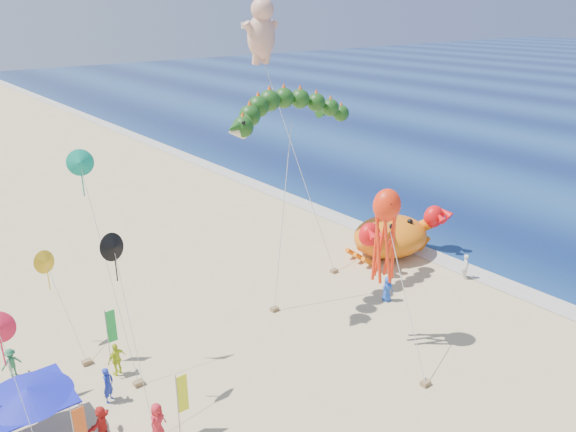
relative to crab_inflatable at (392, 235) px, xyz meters
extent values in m
plane|color=#D1B784|center=(-9.75, -3.79, -1.62)|extent=(320.00, 320.00, 0.00)
plane|color=silver|center=(2.25, -3.79, -1.61)|extent=(320.00, 320.00, 0.00)
ellipsoid|color=orange|center=(0.00, 0.13, -0.14)|extent=(6.64, 5.67, 2.96)
sphere|color=red|center=(-3.31, -1.11, 1.18)|extent=(1.76, 1.76, 1.76)
sphere|color=black|center=(-0.93, -0.90, 1.18)|extent=(0.46, 0.46, 0.46)
sphere|color=red|center=(3.31, -1.11, 1.18)|extent=(1.76, 1.76, 1.76)
sphere|color=black|center=(0.93, -0.90, 1.18)|extent=(0.46, 0.46, 0.46)
cone|color=#153E11|center=(-14.87, 0.20, 10.52)|extent=(1.49, 1.10, 1.21)
cylinder|color=#B2B2B2|center=(-11.13, -0.50, 4.22)|extent=(2.54, 1.45, 11.40)
cube|color=olive|center=(-12.38, -1.19, -1.50)|extent=(0.50, 0.35, 0.25)
ellipsoid|color=#DA9C85|center=(-7.43, 6.52, 14.60)|extent=(2.05, 1.69, 3.02)
sphere|color=#DA9C85|center=(-7.43, 6.33, 16.36)|extent=(1.58, 1.58, 1.58)
ellipsoid|color=red|center=(-7.43, 6.43, 16.92)|extent=(1.02, 1.02, 0.72)
cylinder|color=#B2B2B2|center=(-6.55, 3.47, 5.96)|extent=(1.81, 6.15, 14.88)
cube|color=olive|center=(-5.66, 0.41, -1.50)|extent=(0.50, 0.35, 0.25)
ellipsoid|color=#FD2D0D|center=(-9.66, -7.59, 6.70)|extent=(1.58, 1.42, 1.81)
cylinder|color=#B2B2B2|center=(-10.27, -9.78, 2.35)|extent=(1.28, 4.44, 7.67)
cube|color=olive|center=(-10.89, -11.98, -1.50)|extent=(0.50, 0.35, 0.25)
cylinder|color=gray|center=(-25.97, -4.98, -0.52)|extent=(0.06, 0.06, 2.20)
cylinder|color=gray|center=(-25.97, -1.72, -0.52)|extent=(0.06, 0.06, 2.20)
cube|color=#1319A9|center=(-27.60, -3.35, 0.62)|extent=(3.50, 3.50, 0.08)
cone|color=#1319A9|center=(-27.60, -3.35, 0.86)|extent=(3.85, 3.85, 0.45)
cylinder|color=gray|center=(-22.39, -7.18, -0.02)|extent=(0.05, 0.05, 3.20)
cube|color=yellow|center=(-22.11, -7.18, 0.48)|extent=(0.50, 0.04, 1.90)
cube|color=#D9511B|center=(-26.43, -6.45, 0.48)|extent=(0.50, 0.04, 1.90)
cylinder|color=gray|center=(-22.65, 0.17, -0.02)|extent=(0.05, 0.05, 3.20)
cube|color=green|center=(-22.37, 0.17, 0.48)|extent=(0.50, 0.04, 1.90)
imported|color=red|center=(-23.26, -6.79, -0.71)|extent=(1.06, 0.92, 1.83)
imported|color=#CCE227|center=(-22.79, -1.19, -0.69)|extent=(1.18, 0.74, 1.86)
imported|color=blue|center=(-5.79, -4.78, -0.76)|extent=(0.89, 0.62, 1.73)
imported|color=silver|center=(0.98, -6.09, -0.70)|extent=(0.77, 0.79, 1.83)
imported|color=#257044|center=(-27.15, 2.17, -0.82)|extent=(1.12, 0.76, 1.60)
imported|color=red|center=(-25.20, -5.20, -0.79)|extent=(1.53, 1.31, 1.66)
imported|color=#1D2FAA|center=(-23.98, -2.99, -0.68)|extent=(0.82, 0.78, 1.88)
cube|color=olive|center=(-27.73, -2.03, -1.50)|extent=(0.50, 0.35, 0.25)
cone|color=black|center=(-23.03, -3.36, 6.54)|extent=(1.30, 0.51, 1.32)
cylinder|color=#B2B2B2|center=(-22.78, -4.86, 2.48)|extent=(0.55, 3.04, 7.92)
cube|color=olive|center=(-22.53, -6.36, -1.50)|extent=(0.50, 0.35, 0.25)
cylinder|color=#B2B2B2|center=(-28.07, -5.81, 1.65)|extent=(0.55, 3.04, 6.26)
cone|color=#0C8E6C|center=(-22.75, 0.55, 9.56)|extent=(1.30, 0.51, 1.32)
cylinder|color=#B2B2B2|center=(-22.50, -0.95, 3.99)|extent=(0.55, 3.04, 10.94)
cube|color=olive|center=(-22.25, -2.45, -1.50)|extent=(0.50, 0.35, 0.25)
cone|color=yellow|center=(-24.24, 3.91, 3.46)|extent=(1.30, 0.51, 1.32)
cylinder|color=#B2B2B2|center=(-23.99, 2.41, 0.95)|extent=(0.55, 3.04, 4.85)
cube|color=olive|center=(-23.74, 0.91, -1.50)|extent=(0.50, 0.35, 0.25)
camera|label=1|loc=(-31.33, -26.13, 16.73)|focal=35.00mm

